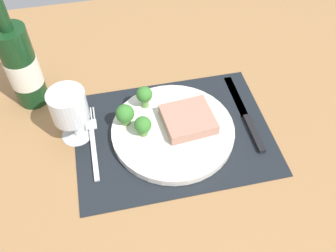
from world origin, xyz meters
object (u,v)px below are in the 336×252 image
(plate, at_px, (173,131))
(steak, at_px, (188,119))
(wine_glass, at_px, (69,109))
(wine_bottle, at_px, (22,66))
(fork, at_px, (93,141))
(knife, at_px, (247,118))

(plate, bearing_deg, steak, 12.61)
(steak, bearing_deg, wine_glass, 171.93)
(wine_bottle, distance_m, wine_glass, 0.16)
(fork, xyz_separation_m, wine_bottle, (-0.12, 0.15, 0.09))
(plate, relative_size, fork, 1.35)
(plate, bearing_deg, wine_glass, 168.46)
(steak, xyz_separation_m, knife, (0.13, -0.00, -0.02))
(fork, height_order, knife, knife)
(fork, bearing_deg, plate, -1.41)
(knife, height_order, wine_glass, wine_glass)
(plate, height_order, fork, plate)
(knife, bearing_deg, plate, -177.30)
(plate, distance_m, wine_glass, 0.22)
(steak, distance_m, wine_glass, 0.24)
(wine_bottle, bearing_deg, wine_glass, -54.99)
(plate, xyz_separation_m, steak, (0.03, 0.01, 0.02))
(wine_bottle, relative_size, wine_glass, 2.29)
(knife, distance_m, wine_glass, 0.38)
(fork, height_order, wine_bottle, wine_bottle)
(plate, bearing_deg, wine_bottle, 149.73)
(steak, bearing_deg, knife, -1.00)
(knife, relative_size, wine_glass, 1.85)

